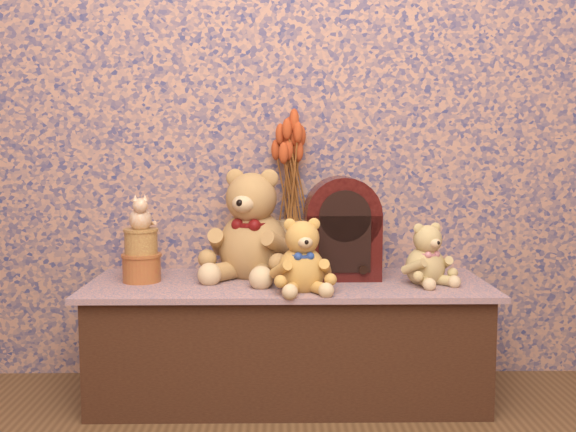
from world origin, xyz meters
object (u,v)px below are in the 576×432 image
teddy_small (426,251)px  ceramic_vase (292,246)px  teddy_medium (302,252)px  cathedral_radio (342,227)px  teddy_large (253,219)px  cat_figurine (140,212)px  biscuit_tin_lower (142,268)px

teddy_small → ceramic_vase: teddy_small is taller
ceramic_vase → teddy_medium: bearing=-85.4°
teddy_small → cathedral_radio: (-0.28, 0.12, 0.07)m
teddy_large → ceramic_vase: bearing=51.6°
teddy_medium → ceramic_vase: (-0.03, 0.33, -0.03)m
cat_figurine → ceramic_vase: bearing=5.3°
cat_figurine → teddy_large: bearing=-0.5°
cathedral_radio → cat_figurine: 0.72m
biscuit_tin_lower → cat_figurine: 0.20m
teddy_large → teddy_medium: bearing=-35.0°
cathedral_radio → biscuit_tin_lower: size_ratio=2.76×
teddy_large → teddy_medium: 0.30m
teddy_large → cat_figurine: teddy_large is taller
teddy_small → teddy_large: bearing=143.5°
ceramic_vase → biscuit_tin_lower: bearing=-162.2°
teddy_small → ceramic_vase: (-0.46, 0.22, -0.02)m
teddy_medium → cat_figurine: size_ratio=2.05×
teddy_large → teddy_small: bearing=7.6°
teddy_small → ceramic_vase: bearing=130.4°
teddy_large → biscuit_tin_lower: (-0.39, -0.08, -0.16)m
cathedral_radio → biscuit_tin_lower: (-0.72, -0.07, -0.14)m
teddy_small → ceramic_vase: 0.51m
teddy_medium → biscuit_tin_lower: (-0.56, 0.15, -0.08)m
teddy_small → biscuit_tin_lower: teddy_small is taller
teddy_large → ceramic_vase: teddy_large is taller
teddy_medium → biscuit_tin_lower: teddy_medium is taller
ceramic_vase → teddy_small: bearing=-25.2°
biscuit_tin_lower → teddy_medium: bearing=-15.3°
cathedral_radio → teddy_large: bearing=176.5°
teddy_medium → cat_figurine: 0.60m
cathedral_radio → biscuit_tin_lower: 0.73m
biscuit_tin_lower → cat_figurine: size_ratio=1.05×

